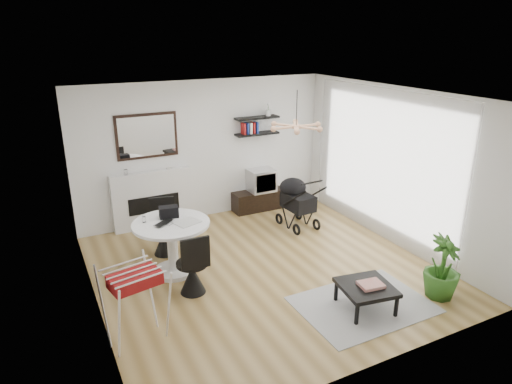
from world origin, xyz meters
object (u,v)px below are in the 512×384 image
fireplace (152,192)px  dining_table (172,240)px  coffee_table (366,288)px  crt_tv (261,180)px  tv_console (258,200)px  potted_plant (443,267)px  stroller (296,204)px  drying_rack (136,304)px

fireplace → dining_table: bearing=-96.2°
fireplace → coffee_table: fireplace is taller
fireplace → crt_tv: (2.24, -0.13, -0.05)m
fireplace → tv_console: 2.23m
fireplace → potted_plant: fireplace is taller
coffee_table → fireplace: bearing=114.2°
fireplace → coffee_table: size_ratio=2.79×
tv_console → crt_tv: 0.44m
stroller → tv_console: bearing=100.4°
dining_table → drying_rack: size_ratio=1.18×
crt_tv → dining_table: crt_tv is taller
tv_console → coffee_table: bearing=-95.6°
crt_tv → drying_rack: 4.60m
dining_table → drying_rack: bearing=-121.8°
potted_plant → fireplace: bearing=124.8°
tv_console → potted_plant: bearing=-79.5°
coffee_table → crt_tv: bearing=83.6°
potted_plant → tv_console: bearing=100.5°
drying_rack → fireplace: bearing=60.1°
drying_rack → potted_plant: (4.02, -0.92, -0.06)m
stroller → potted_plant: 3.08m
stroller → potted_plant: size_ratio=1.13×
fireplace → tv_console: fireplace is taller
fireplace → coffee_table: bearing=-65.8°
stroller → potted_plant: (0.50, -3.04, 0.01)m
fireplace → crt_tv: fireplace is taller
drying_rack → stroller: (3.52, 2.12, -0.08)m
fireplace → drying_rack: (-1.08, -3.31, -0.17)m
crt_tv → fireplace: bearing=176.8°
dining_table → stroller: stroller is taller
crt_tv → tv_console: bearing=176.9°
fireplace → tv_console: size_ratio=1.99×
dining_table → drying_rack: drying_rack is taller
fireplace → drying_rack: size_ratio=2.20×
fireplace → drying_rack: bearing=-108.1°
fireplace → potted_plant: bearing=-55.2°
coffee_table → potted_plant: bearing=-11.3°
fireplace → dining_table: (-0.21, -1.90, -0.13)m
tv_console → dining_table: size_ratio=0.94×
fireplace → tv_console: bearing=-3.3°
coffee_table → potted_plant: 1.17m
tv_console → drying_rack: drying_rack is taller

